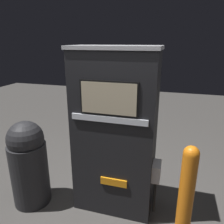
{
  "coord_description": "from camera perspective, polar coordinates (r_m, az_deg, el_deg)",
  "views": [
    {
      "loc": [
        0.63,
        -2.02,
        2.01
      ],
      "look_at": [
        0.0,
        0.12,
        1.28
      ],
      "focal_mm": 35.0,
      "sensor_mm": 36.0,
      "label": 1
    }
  ],
  "objects": [
    {
      "name": "safety_bollard",
      "position": [
        2.36,
        18.77,
        -20.09
      ],
      "size": [
        0.15,
        0.15,
        1.12
      ],
      "color": "orange",
      "rests_on": "ground_plane"
    },
    {
      "name": "ground_plane",
      "position": [
        2.92,
        -0.72,
        -25.43
      ],
      "size": [
        14.0,
        14.0,
        0.0
      ],
      "primitive_type": "plane",
      "color": "#423F3D"
    },
    {
      "name": "trash_bin",
      "position": [
        2.98,
        -20.96,
        -12.23
      ],
      "size": [
        0.46,
        0.46,
        1.11
      ],
      "color": "#232326",
      "rests_on": "ground_plane"
    },
    {
      "name": "gas_pump",
      "position": [
        2.55,
        0.79,
        -5.56
      ],
      "size": [
        1.03,
        0.5,
        1.97
      ],
      "color": "black",
      "rests_on": "ground_plane"
    }
  ]
}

